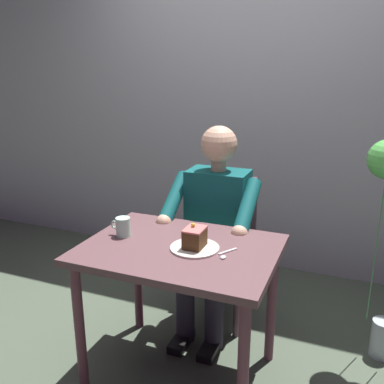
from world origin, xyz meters
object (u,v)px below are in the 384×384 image
cake_slice (194,238)px  chair (222,240)px  dining_table (180,265)px  dessert_spoon (225,254)px  coffee_cup (123,227)px  seated_person (213,227)px

cake_slice → chair: bearing=-83.4°
dining_table → dessert_spoon: bearing=176.8°
coffee_cup → dessert_spoon: coffee_cup is taller
coffee_cup → dessert_spoon: (-0.56, 0.02, -0.05)m
coffee_cup → dessert_spoon: 0.56m
dessert_spoon → dining_table: bearing=-3.2°
dining_table → chair: size_ratio=1.03×
seated_person → coffee_cup: size_ratio=11.38×
chair → dessert_spoon: chair is taller
coffee_cup → dining_table: bearing=178.2°
dining_table → seated_person: seated_person is taller
cake_slice → dessert_spoon: cake_slice is taller
cake_slice → coffee_cup: size_ratio=1.09×
dining_table → cake_slice: bearing=176.8°
seated_person → coffee_cup: seated_person is taller
chair → dining_table: bearing=90.0°
chair → dessert_spoon: (-0.23, 0.68, 0.23)m
seated_person → coffee_cup: (0.32, 0.49, 0.13)m
chair → cake_slice: (-0.08, 0.68, 0.29)m
seated_person → dining_table: bearing=90.0°
dining_table → cake_slice: cake_slice is taller
coffee_cup → seated_person: bearing=-123.4°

